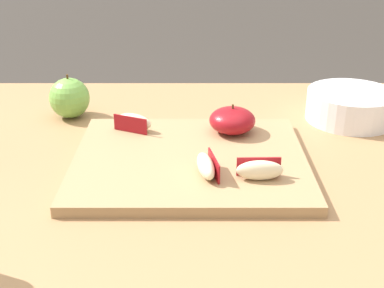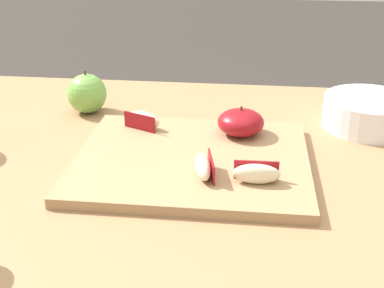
# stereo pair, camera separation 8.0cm
# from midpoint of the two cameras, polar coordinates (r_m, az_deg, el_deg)

# --- Properties ---
(dining_table) EXTENTS (1.25, 0.80, 0.72)m
(dining_table) POSITION_cam_midpoint_polar(r_m,az_deg,el_deg) (0.87, 4.21, -8.41)
(dining_table) COLOR #9E754C
(dining_table) RESTS_ON ground_plane
(cutting_board) EXTENTS (0.36, 0.30, 0.02)m
(cutting_board) POSITION_cam_midpoint_polar(r_m,az_deg,el_deg) (0.81, 2.82, -1.87)
(cutting_board) COLOR #A37F56
(cutting_board) RESTS_ON dining_table
(apple_half_skin_up) EXTENTS (0.08, 0.08, 0.05)m
(apple_half_skin_up) POSITION_cam_midpoint_polar(r_m,az_deg,el_deg) (0.88, 7.92, 2.30)
(apple_half_skin_up) COLOR maroon
(apple_half_skin_up) RESTS_ON cutting_board
(apple_wedge_back) EXTENTS (0.07, 0.05, 0.03)m
(apple_wedge_back) POSITION_cam_midpoint_polar(r_m,az_deg,el_deg) (0.91, -2.81, 2.59)
(apple_wedge_back) COLOR beige
(apple_wedge_back) RESTS_ON cutting_board
(apple_wedge_right) EXTENTS (0.07, 0.03, 0.03)m
(apple_wedge_right) POSITION_cam_midpoint_polar(r_m,az_deg,el_deg) (0.74, 10.13, -3.25)
(apple_wedge_right) COLOR beige
(apple_wedge_right) RESTS_ON cutting_board
(apple_wedge_left) EXTENTS (0.04, 0.07, 0.03)m
(apple_wedge_left) POSITION_cam_midpoint_polar(r_m,az_deg,el_deg) (0.75, 4.36, -2.56)
(apple_wedge_left) COLOR beige
(apple_wedge_left) RESTS_ON cutting_board
(whole_apple_granny_green) EXTENTS (0.08, 0.08, 0.08)m
(whole_apple_granny_green) POSITION_cam_midpoint_polar(r_m,az_deg,el_deg) (1.02, -9.17, 5.39)
(whole_apple_granny_green) COLOR #70AD47
(whole_apple_granny_green) RESTS_ON dining_table
(ceramic_fruit_bowl) EXTENTS (0.16, 0.16, 0.06)m
(ceramic_fruit_bowl) POSITION_cam_midpoint_polar(r_m,az_deg,el_deg) (1.01, 20.90, 3.26)
(ceramic_fruit_bowl) COLOR white
(ceramic_fruit_bowl) RESTS_ON dining_table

